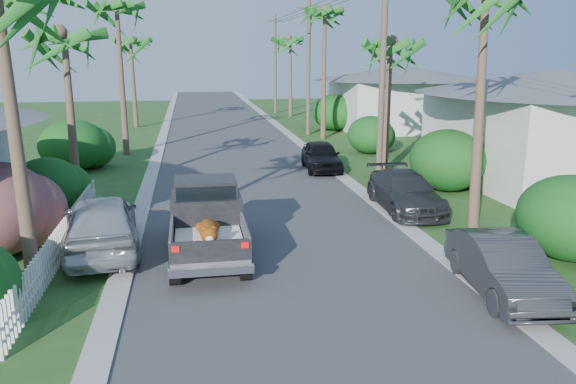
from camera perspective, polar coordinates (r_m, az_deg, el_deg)
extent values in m
plane|color=#28481B|center=(11.61, 3.47, -14.10)|extent=(120.00, 120.00, 0.00)
cube|color=#38383A|center=(35.47, -5.87, 4.96)|extent=(8.00, 100.00, 0.02)
cube|color=#A5A39E|center=(35.44, -12.84, 4.71)|extent=(0.60, 100.00, 0.06)
cube|color=#A5A39E|center=(36.02, 0.99, 5.19)|extent=(0.60, 100.00, 0.06)
cylinder|color=black|center=(13.93, -11.40, -7.73)|extent=(0.28, 0.76, 0.76)
cylinder|color=black|center=(13.97, -4.36, -7.42)|extent=(0.28, 0.76, 0.76)
cylinder|color=black|center=(17.00, -11.17, -3.74)|extent=(0.28, 0.76, 0.76)
cylinder|color=black|center=(17.04, -5.44, -3.50)|extent=(0.28, 0.76, 0.76)
cube|color=slate|center=(14.45, -8.01, -5.77)|extent=(1.90, 2.40, 0.24)
cube|color=slate|center=(14.34, -11.74, -4.49)|extent=(0.06, 2.40, 0.55)
cube|color=slate|center=(14.38, -4.38, -4.17)|extent=(0.06, 2.40, 0.55)
cube|color=black|center=(13.23, -7.87, -5.98)|extent=(1.92, 0.08, 0.52)
cube|color=silver|center=(13.23, -7.78, -7.97)|extent=(1.98, 0.18, 0.18)
cube|color=red|center=(13.15, -11.38, -5.71)|extent=(0.18, 0.05, 0.14)
cube|color=red|center=(13.19, -4.39, -5.40)|extent=(0.18, 0.05, 0.14)
cube|color=black|center=(16.09, -8.30, -2.14)|extent=(1.94, 1.65, 1.10)
cube|color=black|center=(15.90, -8.39, 0.39)|extent=(1.70, 1.35, 0.55)
cube|color=black|center=(15.26, -8.31, -0.30)|extent=(1.60, 0.05, 0.45)
cube|color=black|center=(17.33, -8.42, -1.49)|extent=(1.94, 1.20, 0.80)
cube|color=white|center=(14.39, -8.03, -5.02)|extent=(1.70, 2.10, 0.16)
ellipsoid|color=orange|center=(14.39, -8.09, -3.76)|extent=(0.48, 1.25, 0.43)
sphere|color=orange|center=(13.65, -7.99, -4.38)|extent=(0.40, 0.40, 0.40)
ellipsoid|color=white|center=(14.42, -8.07, -4.14)|extent=(0.32, 0.86, 0.18)
imported|color=#2B2D30|center=(13.95, 20.97, -7.10)|extent=(1.89, 4.21, 1.34)
imported|color=#2A2C2E|center=(20.36, 11.81, -0.01)|extent=(2.03, 4.66, 1.33)
imported|color=black|center=(26.98, 3.39, 3.66)|extent=(1.89, 4.13, 1.37)
imported|color=#B3B7BB|center=(16.51, -18.45, -3.07)|extent=(2.57, 5.13, 1.68)
cone|color=brown|center=(13.65, -25.89, 4.29)|extent=(0.36, 0.71, 7.01)
cone|color=brown|center=(22.52, -21.18, 6.95)|extent=(0.36, 0.61, 6.21)
cone|color=brown|center=(32.20, -16.54, 10.71)|extent=(0.36, 0.36, 8.00)
cone|color=brown|center=(44.21, -15.43, 10.51)|extent=(0.36, 0.75, 6.51)
cone|color=brown|center=(18.28, 18.87, 7.81)|extent=(0.36, 0.73, 7.51)
cone|color=brown|center=(26.67, 10.06, 8.38)|extent=(0.36, 0.54, 6.01)
cone|color=brown|center=(37.02, 3.67, 11.73)|extent=(0.36, 0.36, 8.20)
cone|color=brown|center=(50.80, 0.24, 11.53)|extent=(0.36, 0.63, 6.81)
ellipsoid|color=#124116|center=(21.05, -23.30, 0.52)|extent=(2.40, 2.64, 2.00)
ellipsoid|color=#124116|center=(28.83, -20.98, 4.46)|extent=(3.20, 3.52, 2.40)
ellipsoid|color=#124116|center=(16.95, 26.87, -2.35)|extent=(2.80, 3.08, 2.30)
ellipsoid|color=#124116|center=(23.71, 15.88, 3.13)|extent=(3.00, 3.30, 2.50)
ellipsoid|color=#124116|center=(31.88, 8.40, 5.77)|extent=(2.60, 2.86, 2.10)
ellipsoid|color=#124116|center=(41.52, 4.76, 8.06)|extent=(3.20, 3.52, 2.60)
cube|color=white|center=(16.63, -21.87, -4.47)|extent=(0.10, 11.00, 1.00)
cube|color=silver|center=(27.08, 25.06, 5.03)|extent=(8.00, 9.00, 3.80)
cone|color=#595B60|center=(26.87, 25.59, 10.08)|extent=(6.48, 6.48, 1.00)
cube|color=silver|center=(43.00, 11.31, 8.71)|extent=(9.00, 8.00, 3.60)
cone|color=#595B60|center=(42.87, 11.45, 11.77)|extent=(6.48, 6.48, 1.00)
cylinder|color=brown|center=(24.35, 9.56, 11.44)|extent=(0.26, 0.26, 9.00)
cylinder|color=brown|center=(38.82, 2.10, 12.44)|extent=(0.26, 0.26, 9.00)
cube|color=brown|center=(38.92, 2.15, 18.18)|extent=(1.60, 0.10, 0.10)
cylinder|color=brown|center=(53.59, -1.30, 12.82)|extent=(0.26, 0.26, 9.00)
cube|color=brown|center=(53.66, -1.33, 16.99)|extent=(1.60, 0.10, 0.10)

